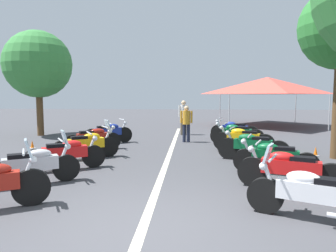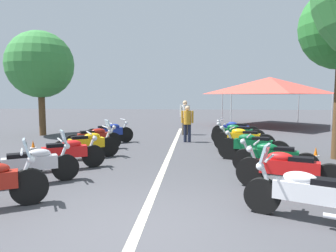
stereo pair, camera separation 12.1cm
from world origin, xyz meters
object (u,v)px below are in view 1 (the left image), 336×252
object	(u,v)px
motorcycle_left_row_1	(32,165)
motorcycle_right_row_2	(274,157)
motorcycle_right_row_4	(243,139)
bystander_2	(186,121)
traffic_cone_2	(33,150)
motorcycle_left_row_5	(109,133)
motorcycle_right_row_3	(252,146)
motorcycle_left_row_2	(66,153)
motorcycle_right_row_5	(236,133)
motorcycle_left_row_3	(87,144)
motorcycle_right_row_0	(313,193)
motorcycle_right_row_1	(290,169)
motorcycle_left_row_4	(93,138)
bystander_1	(184,115)
traffic_cone_1	(315,158)
roadside_tree_1	(38,65)
motorcycle_right_row_6	(234,130)
event_tent	(267,86)

from	to	relation	value
motorcycle_left_row_1	motorcycle_right_row_2	world-z (taller)	motorcycle_left_row_1
motorcycle_right_row_4	bystander_2	size ratio (longest dim) A/B	1.34
traffic_cone_2	motorcycle_left_row_5	bearing A→B (deg)	-24.65
motorcycle_right_row_3	motorcycle_left_row_1	bearing A→B (deg)	48.05
motorcycle_left_row_2	motorcycle_right_row_5	distance (m)	6.96
motorcycle_left_row_3	motorcycle_left_row_1	bearing A→B (deg)	-129.33
motorcycle_right_row_0	motorcycle_right_row_1	distance (m)	1.59
motorcycle_right_row_1	motorcycle_right_row_2	world-z (taller)	motorcycle_right_row_1
motorcycle_right_row_3	motorcycle_right_row_5	size ratio (longest dim) A/B	0.98
motorcycle_left_row_4	bystander_2	xyz separation A→B (m)	(2.25, -3.36, 0.46)
motorcycle_left_row_2	traffic_cone_2	xyz separation A→B (m)	(1.24, 1.59, -0.16)
motorcycle_right_row_3	bystander_2	size ratio (longest dim) A/B	1.33
bystander_1	bystander_2	xyz separation A→B (m)	(-2.48, -0.18, -0.12)
motorcycle_left_row_4	motorcycle_left_row_2	bearing A→B (deg)	-117.33
motorcycle_left_row_4	motorcycle_right_row_0	bearing A→B (deg)	-78.62
traffic_cone_1	bystander_1	world-z (taller)	bystander_1
motorcycle_right_row_0	motorcycle_left_row_5	bearing A→B (deg)	-29.96
motorcycle_right_row_2	traffic_cone_2	world-z (taller)	motorcycle_right_row_2
traffic_cone_2	roadside_tree_1	bearing A→B (deg)	24.67
motorcycle_left_row_5	traffic_cone_1	size ratio (longest dim) A/B	2.93
motorcycle_right_row_6	traffic_cone_1	bearing A→B (deg)	124.93
motorcycle_right_row_0	motorcycle_right_row_5	xyz separation A→B (m)	(7.61, 0.09, 0.01)
motorcycle_right_row_2	motorcycle_right_row_5	xyz separation A→B (m)	(4.69, 0.26, 0.02)
motorcycle_left_row_5	motorcycle_right_row_4	size ratio (longest dim) A/B	0.86
motorcycle_right_row_6	bystander_2	distance (m)	2.33
traffic_cone_2	bystander_2	distance (m)	6.21
motorcycle_left_row_1	motorcycle_right_row_6	size ratio (longest dim) A/B	0.89
motorcycle_right_row_1	motorcycle_right_row_6	size ratio (longest dim) A/B	1.01
motorcycle_right_row_1	traffic_cone_2	xyz separation A→B (m)	(2.62, 7.01, -0.17)
motorcycle_left_row_1	motorcycle_right_row_2	size ratio (longest dim) A/B	0.92
motorcycle_left_row_4	motorcycle_right_row_3	size ratio (longest dim) A/B	0.89
motorcycle_left_row_1	motorcycle_right_row_1	xyz separation A→B (m)	(0.01, -5.60, 0.00)
motorcycle_left_row_4	event_tent	xyz separation A→B (m)	(9.77, -8.54, 2.20)
traffic_cone_2	bystander_1	world-z (taller)	bystander_1
motorcycle_left_row_1	motorcycle_right_row_4	bearing A→B (deg)	7.31
motorcycle_right_row_4	traffic_cone_1	size ratio (longest dim) A/B	3.39
motorcycle_right_row_6	bystander_1	distance (m)	2.91
motorcycle_right_row_0	bystander_2	world-z (taller)	bystander_2
motorcycle_right_row_2	bystander_2	xyz separation A→B (m)	(5.25, 2.30, 0.46)
motorcycle_right_row_3	motorcycle_left_row_5	bearing A→B (deg)	-10.22
motorcycle_right_row_1	traffic_cone_2	size ratio (longest dim) A/B	3.43
motorcycle_left_row_1	motorcycle_right_row_0	bearing A→B (deg)	-48.90
motorcycle_left_row_3	roadside_tree_1	distance (m)	7.52
motorcycle_right_row_5	motorcycle_right_row_6	xyz separation A→B (m)	(1.38, -0.10, -0.00)
motorcycle_left_row_1	motorcycle_left_row_2	world-z (taller)	motorcycle_left_row_1
motorcycle_right_row_6	event_tent	size ratio (longest dim) A/B	0.34
motorcycle_left_row_3	event_tent	size ratio (longest dim) A/B	0.29
motorcycle_right_row_0	bystander_2	bearing A→B (deg)	-50.69
motorcycle_left_row_2	traffic_cone_1	size ratio (longest dim) A/B	3.11
motorcycle_left_row_4	traffic_cone_1	distance (m)	7.33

